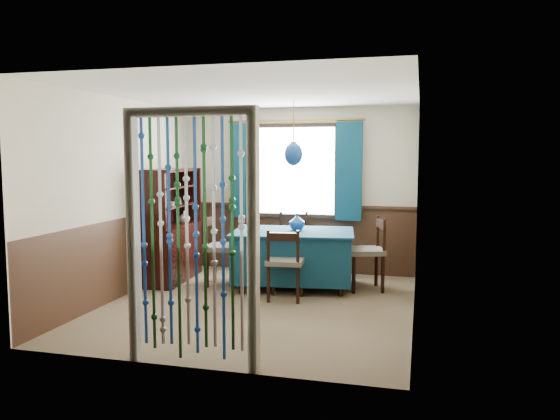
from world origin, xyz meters
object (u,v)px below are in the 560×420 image
(vase_sideboard, at_px, (184,216))
(chair_right, at_px, (368,252))
(bowl_shelf, at_px, (169,204))
(chair_near, at_px, (285,262))
(sideboard, at_px, (172,241))
(dining_table, at_px, (293,255))
(chair_far, at_px, (294,243))
(vase_table, at_px, (297,223))
(pendant_lamp, at_px, (293,154))
(chair_left, at_px, (222,248))

(vase_sideboard, bearing_deg, chair_right, -3.00)
(bowl_shelf, bearing_deg, chair_near, -14.48)
(sideboard, height_order, vase_sideboard, sideboard)
(dining_table, relative_size, chair_far, 1.85)
(chair_near, distance_m, bowl_shelf, 1.93)
(vase_table, distance_m, bowl_shelf, 1.78)
(dining_table, bearing_deg, chair_far, 94.80)
(bowl_shelf, bearing_deg, dining_table, 7.17)
(chair_right, height_order, bowl_shelf, bowl_shelf)
(bowl_shelf, distance_m, vase_sideboard, 0.53)
(pendant_lamp, height_order, bowl_shelf, pendant_lamp)
(sideboard, xyz_separation_m, vase_sideboard, (0.06, 0.29, 0.33))
(vase_sideboard, bearing_deg, vase_table, -5.69)
(sideboard, bearing_deg, pendant_lamp, -2.57)
(sideboard, xyz_separation_m, vase_table, (1.80, 0.11, 0.31))
(vase_table, bearing_deg, vase_sideboard, 174.31)
(sideboard, xyz_separation_m, bowl_shelf, (0.06, -0.20, 0.56))
(chair_far, xyz_separation_m, sideboard, (-1.62, -0.70, 0.06))
(vase_sideboard, bearing_deg, chair_near, -28.02)
(dining_table, bearing_deg, chair_right, -0.55)
(chair_left, relative_size, bowl_shelf, 4.30)
(chair_near, relative_size, pendant_lamp, 1.05)
(dining_table, relative_size, chair_right, 1.80)
(bowl_shelf, bearing_deg, chair_right, 7.20)
(chair_right, height_order, pendant_lamp, pendant_lamp)
(chair_far, relative_size, pendant_lamp, 1.10)
(sideboard, relative_size, vase_table, 7.83)
(dining_table, xyz_separation_m, sideboard, (-1.77, -0.02, 0.12))
(dining_table, bearing_deg, sideboard, 172.79)
(chair_far, relative_size, chair_right, 0.97)
(chair_left, xyz_separation_m, sideboard, (-0.77, 0.07, 0.05))
(vase_table, xyz_separation_m, vase_sideboard, (-1.74, 0.17, 0.02))
(chair_right, xyz_separation_m, vase_table, (-0.96, -0.03, 0.36))
(vase_sideboard, bearing_deg, sideboard, -101.83)
(sideboard, distance_m, bowl_shelf, 0.59)
(pendant_lamp, relative_size, vase_table, 4.19)
(chair_far, height_order, pendant_lamp, pendant_lamp)
(dining_table, relative_size, pendant_lamp, 2.04)
(chair_near, distance_m, vase_table, 0.86)
(pendant_lamp, bearing_deg, vase_sideboard, 171.11)
(chair_far, height_order, chair_left, chair_left)
(vase_table, height_order, bowl_shelf, bowl_shelf)
(dining_table, height_order, chair_right, chair_right)
(dining_table, distance_m, chair_near, 0.67)
(dining_table, distance_m, vase_table, 0.44)
(dining_table, relative_size, vase_table, 8.54)
(dining_table, xyz_separation_m, bowl_shelf, (-1.71, -0.21, 0.67))
(chair_right, height_order, sideboard, sideboard)
(bowl_shelf, bearing_deg, vase_table, 10.08)
(pendant_lamp, height_order, vase_table, pendant_lamp)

